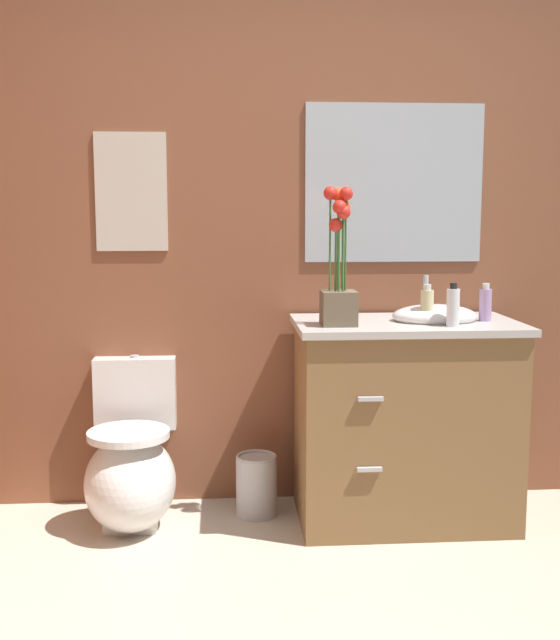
{
  "coord_description": "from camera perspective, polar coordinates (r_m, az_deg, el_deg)",
  "views": [
    {
      "loc": [
        -0.49,
        -1.9,
        1.34
      ],
      "look_at": [
        -0.26,
        1.3,
        0.89
      ],
      "focal_mm": 44.56,
      "sensor_mm": 36.0,
      "label": 1
    }
  ],
  "objects": [
    {
      "name": "soap_bottle",
      "position": [
        3.44,
        14.53,
        1.12
      ],
      "size": [
        0.05,
        0.05,
        0.16
      ],
      "color": "#B28CBF",
      "rests_on": "vanity_cabinet"
    },
    {
      "name": "wall_poster",
      "position": [
        3.57,
        -10.65,
        9.03
      ],
      "size": [
        0.31,
        0.01,
        0.51
      ],
      "primitive_type": "cube",
      "color": "beige"
    },
    {
      "name": "wall_back",
      "position": [
        3.64,
        6.76,
        6.57
      ],
      "size": [
        4.75,
        0.05,
        2.5
      ],
      "primitive_type": "cube",
      "color": "brown",
      "rests_on": "ground_plane"
    },
    {
      "name": "toilet",
      "position": [
        3.48,
        -10.63,
        -10.48
      ],
      "size": [
        0.38,
        0.59,
        0.69
      ],
      "color": "white",
      "rests_on": "ground_plane"
    },
    {
      "name": "wall_mirror",
      "position": [
        3.63,
        8.2,
        9.69
      ],
      "size": [
        0.8,
        0.01,
        0.7
      ],
      "primitive_type": "cube",
      "color": "#B2BCC6"
    },
    {
      "name": "trash_bin",
      "position": [
        3.56,
        -1.7,
        -11.74
      ],
      "size": [
        0.18,
        0.18,
        0.27
      ],
      "color": "#B7B7BC",
      "rests_on": "ground_plane"
    },
    {
      "name": "hand_wash_bottle",
      "position": [
        3.25,
        12.32,
        0.94
      ],
      "size": [
        0.05,
        0.05,
        0.18
      ],
      "color": "white",
      "rests_on": "vanity_cabinet"
    },
    {
      "name": "lotion_bottle",
      "position": [
        3.32,
        10.51,
        1.01
      ],
      "size": [
        0.05,
        0.05,
        0.16
      ],
      "color": "beige",
      "rests_on": "vanity_cabinet"
    },
    {
      "name": "flower_vase",
      "position": [
        3.21,
        4.25,
        3.22
      ],
      "size": [
        0.14,
        0.14,
        0.56
      ],
      "color": "brown",
      "rests_on": "vanity_cabinet"
    },
    {
      "name": "vanity_cabinet",
      "position": [
        3.46,
        8.96,
        -7.02
      ],
      "size": [
        0.94,
        0.56,
        1.05
      ],
      "color": "brown",
      "rests_on": "ground_plane"
    }
  ]
}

